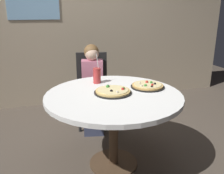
# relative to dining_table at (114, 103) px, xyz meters

# --- Properties ---
(ground_plane) EXTENTS (8.00, 8.00, 0.00)m
(ground_plane) POSITION_rel_dining_table_xyz_m (0.00, 0.00, -0.66)
(ground_plane) COLOR #4C4238
(wall_with_window) EXTENTS (5.20, 0.14, 2.90)m
(wall_with_window) POSITION_rel_dining_table_xyz_m (-0.00, 1.90, 0.79)
(wall_with_window) COLOR tan
(wall_with_window) RESTS_ON ground_plane
(dining_table) EXTENTS (1.26, 1.26, 0.75)m
(dining_table) POSITION_rel_dining_table_xyz_m (0.00, 0.00, 0.00)
(dining_table) COLOR white
(dining_table) RESTS_ON ground_plane
(chair_wooden) EXTENTS (0.47, 0.47, 0.95)m
(chair_wooden) POSITION_rel_dining_table_xyz_m (0.02, 0.99, -0.13)
(chair_wooden) COLOR black
(chair_wooden) RESTS_ON ground_plane
(diner_child) EXTENTS (0.32, 0.43, 1.08)m
(diner_child) POSITION_rel_dining_table_xyz_m (-0.01, 0.81, -0.17)
(diner_child) COLOR #3F4766
(diner_child) RESTS_ON ground_plane
(pizza_veggie) EXTENTS (0.35, 0.35, 0.05)m
(pizza_veggie) POSITION_rel_dining_table_xyz_m (0.00, 0.02, 0.11)
(pizza_veggie) COLOR black
(pizza_veggie) RESTS_ON dining_table
(pizza_cheese) EXTENTS (0.33, 0.33, 0.05)m
(pizza_cheese) POSITION_rel_dining_table_xyz_m (0.38, 0.09, 0.11)
(pizza_cheese) COLOR black
(pizza_cheese) RESTS_ON dining_table
(soda_cup) EXTENTS (0.08, 0.08, 0.31)m
(soda_cup) POSITION_rel_dining_table_xyz_m (-0.06, 0.38, 0.17)
(soda_cup) COLOR #B73333
(soda_cup) RESTS_ON dining_table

